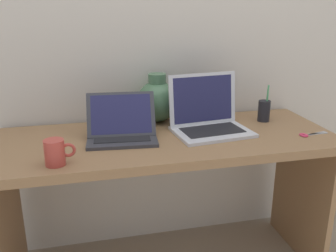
% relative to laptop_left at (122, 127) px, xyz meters
% --- Properties ---
extents(back_wall, '(4.40, 0.04, 2.40)m').
position_rel_laptop_left_xyz_m(back_wall, '(0.21, 0.32, 0.41)').
color(back_wall, beige).
rests_on(back_wall, ground).
extents(desk, '(1.54, 0.60, 0.73)m').
position_rel_laptop_left_xyz_m(desk, '(0.21, -0.02, -0.21)').
color(desk, olive).
rests_on(desk, ground).
extents(laptop_left, '(0.32, 0.24, 0.20)m').
position_rel_laptop_left_xyz_m(laptop_left, '(0.00, 0.00, 0.00)').
color(laptop_left, '#333338').
rests_on(laptop_left, desk).
extents(laptop_right, '(0.37, 0.30, 0.26)m').
position_rel_laptop_left_xyz_m(laptop_right, '(0.41, 0.03, 0.02)').
color(laptop_right, silver).
rests_on(laptop_right, desk).
extents(green_vase, '(0.21, 0.21, 0.25)m').
position_rel_laptop_left_xyz_m(green_vase, '(0.21, 0.22, 0.06)').
color(green_vase, '#47704C').
rests_on(green_vase, desk).
extents(coffee_mug, '(0.12, 0.08, 0.10)m').
position_rel_laptop_left_xyz_m(coffee_mug, '(-0.27, -0.23, -0.00)').
color(coffee_mug, '#B23D33').
rests_on(coffee_mug, desk).
extents(pen_cup, '(0.06, 0.06, 0.19)m').
position_rel_laptop_left_xyz_m(pen_cup, '(0.74, 0.10, 0.00)').
color(pen_cup, black).
rests_on(pen_cup, desk).
extents(scissors, '(0.15, 0.05, 0.01)m').
position_rel_laptop_left_xyz_m(scissors, '(0.85, -0.15, -0.05)').
color(scissors, '#B7B7BC').
rests_on(scissors, desk).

